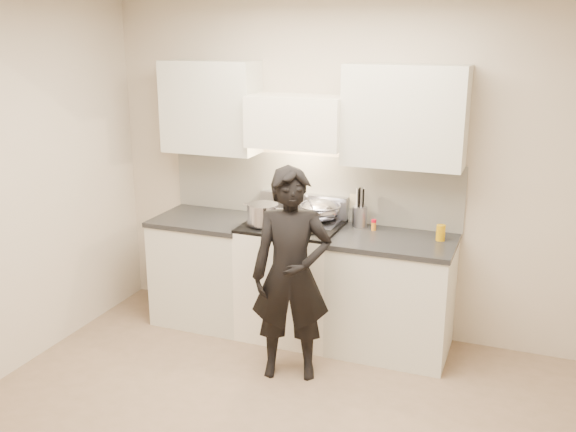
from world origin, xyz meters
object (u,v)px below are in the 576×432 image
Objects in this scene: stove at (292,279)px; utensil_crock at (360,215)px; counter_right at (392,295)px; wok at (320,210)px; person at (291,275)px.

utensil_crock is at bearing 22.35° from stove.
utensil_crock reaches higher than stove.
counter_right is 0.88m from wok.
utensil_crock reaches higher than wok.
utensil_crock is 0.91m from person.
counter_right is (0.83, 0.00, -0.01)m from stove.
person is at bearing -86.91° from wok.
counter_right is at bearing -11.20° from wok.
utensil_crock is 0.20× the size of person.
wok is 0.81m from person.
stove is 3.03× the size of utensil_crock.
person is (0.23, -0.63, 0.30)m from stove.
stove is 0.74m from person.
stove is 1.04× the size of counter_right.
wok is at bearing 75.43° from person.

